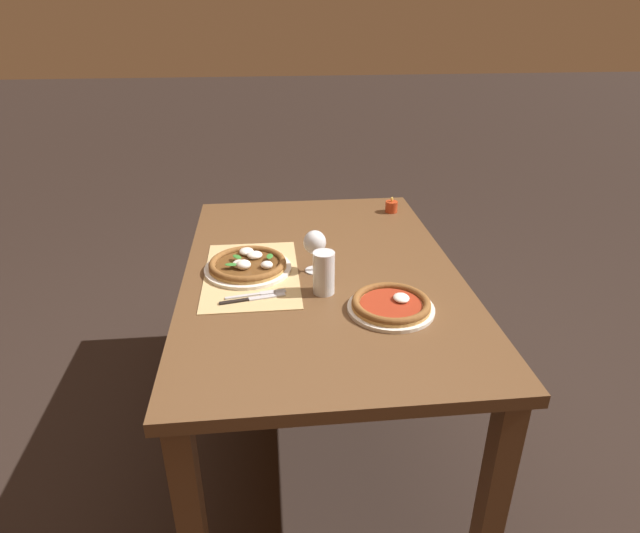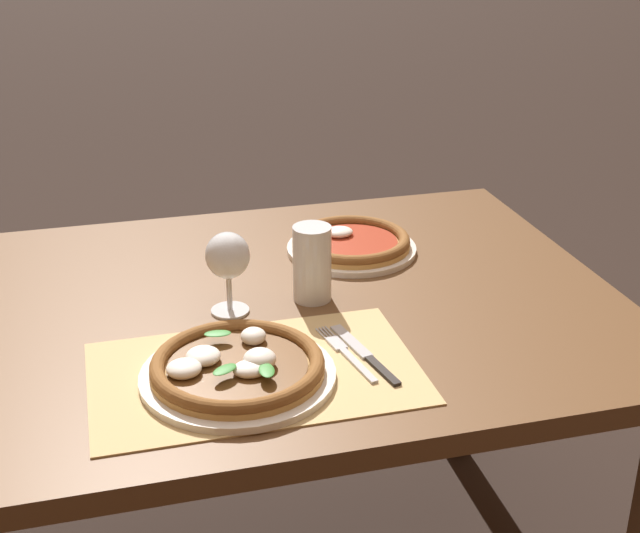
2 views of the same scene
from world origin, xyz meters
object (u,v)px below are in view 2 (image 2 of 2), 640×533
pizza_near (237,368)px  pint_glass (312,265)px  wine_glass (228,259)px  pizza_far (351,243)px  knife (364,354)px  fork (346,353)px

pizza_near → pint_glass: bearing=53.4°
pizza_near → wine_glass: (0.03, 0.24, 0.08)m
pizza_near → wine_glass: 0.25m
pizza_near → pizza_far: size_ratio=1.14×
pint_glass → knife: pint_glass is taller
pizza_far → wine_glass: bearing=-144.4°
pint_glass → knife: 0.24m
pint_glass → knife: (0.03, -0.23, -0.06)m
pizza_near → wine_glass: size_ratio=2.00×
wine_glass → knife: bearing=-49.4°
pizza_far → pizza_near: bearing=-125.8°
pint_glass → fork: pint_glass is taller
wine_glass → knife: (0.19, -0.22, -0.10)m
pint_glass → knife: bearing=-82.9°
pint_glass → fork: 0.23m
fork → knife: 0.03m
wine_glass → pint_glass: bearing=5.1°
pizza_far → wine_glass: wine_glass is taller
pizza_far → knife: 0.44m
pizza_far → pint_glass: 0.24m
pizza_far → wine_glass: (-0.29, -0.21, 0.09)m
fork → pizza_near: bearing=-171.1°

